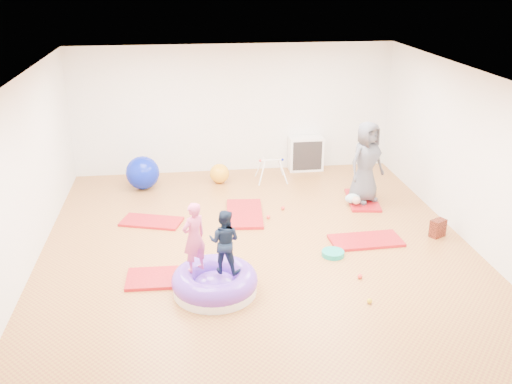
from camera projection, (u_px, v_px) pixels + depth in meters
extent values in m
cube|color=#9C5531|center=(258.00, 250.00, 9.28)|extent=(7.00, 8.00, 0.01)
cube|color=white|center=(259.00, 78.00, 8.25)|extent=(7.00, 8.00, 0.01)
cube|color=white|center=(234.00, 109.00, 12.45)|extent=(7.00, 0.01, 2.80)
cube|color=white|center=(320.00, 315.00, 5.07)|extent=(7.00, 0.01, 2.80)
cube|color=white|center=(22.00, 179.00, 8.33)|extent=(0.01, 8.00, 2.80)
cube|color=white|center=(473.00, 159.00, 9.19)|extent=(0.01, 8.00, 2.80)
cube|color=red|center=(169.00, 278.00, 8.40)|extent=(1.26, 0.66, 0.05)
cube|color=red|center=(151.00, 222.00, 10.26)|extent=(1.18, 0.84, 0.04)
cube|color=red|center=(244.00, 214.00, 10.58)|extent=(0.77, 1.36, 0.05)
cube|color=red|center=(366.00, 241.00, 9.54)|extent=(1.21, 0.64, 0.05)
cube|color=red|center=(363.00, 200.00, 11.20)|extent=(0.72, 1.20, 0.05)
cylinder|color=white|center=(215.00, 288.00, 8.06)|extent=(1.18, 1.18, 0.13)
torus|color=#6835C9|center=(215.00, 280.00, 8.01)|extent=(1.22, 1.22, 0.32)
ellipsoid|color=#6835C9|center=(215.00, 285.00, 8.04)|extent=(0.65, 0.65, 0.29)
imported|color=#DE5289|center=(194.00, 234.00, 7.84)|extent=(0.45, 0.42, 1.03)
imported|color=#121F37|center=(224.00, 238.00, 7.83)|extent=(0.55, 0.49, 0.93)
imported|color=#4C4E59|center=(366.00, 162.00, 10.84)|extent=(0.91, 0.79, 1.58)
ellipsoid|color=#A5C7D6|center=(354.00, 198.00, 10.97)|extent=(0.34, 0.22, 0.20)
sphere|color=tan|center=(356.00, 200.00, 10.81)|extent=(0.16, 0.16, 0.16)
sphere|color=green|center=(247.00, 300.00, 7.80)|extent=(0.07, 0.07, 0.07)
sphere|color=#ED3A34|center=(238.00, 291.00, 8.03)|extent=(0.07, 0.07, 0.07)
sphere|color=#ED3A34|center=(283.00, 208.00, 10.80)|extent=(0.07, 0.07, 0.07)
sphere|color=#ED3A34|center=(360.00, 276.00, 8.41)|extent=(0.07, 0.07, 0.07)
sphere|color=#ED3A34|center=(268.00, 217.00, 10.42)|extent=(0.07, 0.07, 0.07)
sphere|color=gold|center=(370.00, 301.00, 7.79)|extent=(0.07, 0.07, 0.07)
sphere|color=green|center=(366.00, 194.00, 11.45)|extent=(0.07, 0.07, 0.07)
sphere|color=#0719AE|center=(143.00, 173.00, 11.74)|extent=(0.69, 0.69, 0.69)
sphere|color=orange|center=(219.00, 173.00, 12.10)|extent=(0.42, 0.42, 0.42)
cylinder|color=white|center=(262.00, 173.00, 11.94)|extent=(0.18, 0.19, 0.49)
cylinder|color=white|center=(259.00, 167.00, 12.33)|extent=(0.18, 0.19, 0.49)
cylinder|color=white|center=(284.00, 172.00, 12.00)|extent=(0.18, 0.19, 0.49)
cylinder|color=white|center=(280.00, 166.00, 12.39)|extent=(0.18, 0.19, 0.49)
cylinder|color=white|center=(271.00, 160.00, 12.08)|extent=(0.48, 0.03, 0.03)
sphere|color=#ED3A34|center=(260.00, 161.00, 12.06)|extent=(0.06, 0.06, 0.06)
sphere|color=#0719AE|center=(282.00, 160.00, 12.11)|extent=(0.06, 0.06, 0.06)
cube|color=white|center=(306.00, 153.00, 12.83)|extent=(0.76, 0.37, 0.76)
cube|color=#292626|center=(307.00, 156.00, 12.67)|extent=(0.66, 0.02, 0.66)
cube|color=white|center=(306.00, 154.00, 12.78)|extent=(0.02, 0.26, 0.67)
cube|color=white|center=(306.00, 154.00, 12.78)|extent=(0.67, 0.26, 0.02)
cylinder|color=#129A89|center=(333.00, 253.00, 9.08)|extent=(0.36, 0.36, 0.08)
cube|color=maroon|center=(438.00, 228.00, 9.70)|extent=(0.31, 0.27, 0.31)
cylinder|color=gold|center=(214.00, 288.00, 8.15)|extent=(0.21, 0.21, 0.03)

